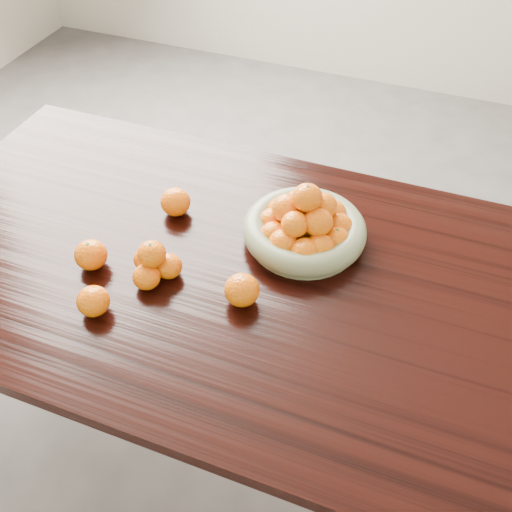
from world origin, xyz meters
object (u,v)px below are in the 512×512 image
(dining_table, at_px, (261,297))
(loose_orange_0, at_px, (91,255))
(fruit_bowl, at_px, (305,226))
(orange_pyramid, at_px, (153,264))

(dining_table, height_order, loose_orange_0, loose_orange_0)
(fruit_bowl, bearing_deg, loose_orange_0, -149.35)
(dining_table, relative_size, loose_orange_0, 24.29)
(dining_table, distance_m, loose_orange_0, 0.45)
(orange_pyramid, distance_m, loose_orange_0, 0.17)
(dining_table, relative_size, orange_pyramid, 15.36)
(dining_table, bearing_deg, loose_orange_0, -163.25)
(dining_table, xyz_separation_m, orange_pyramid, (-0.25, -0.10, 0.13))
(fruit_bowl, bearing_deg, orange_pyramid, -140.14)
(orange_pyramid, bearing_deg, dining_table, 22.26)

